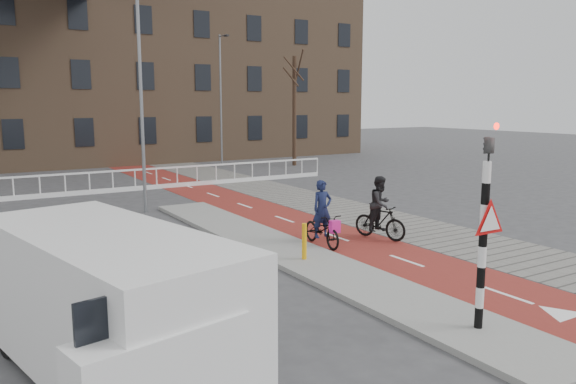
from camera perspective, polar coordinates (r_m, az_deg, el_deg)
ground at (r=12.20m, az=13.26°, el=-10.10°), size 120.00×120.00×0.00m
bike_lane at (r=20.94m, az=-3.20°, el=-1.82°), size 2.50×60.00×0.01m
sidewalk at (r=22.37m, az=3.14°, el=-1.12°), size 3.00×60.00×0.01m
curb_island at (r=14.78m, az=0.30°, el=-6.21°), size 1.80×16.00×0.12m
traffic_signal at (r=9.94m, az=19.38°, el=-2.85°), size 0.80×0.80×3.68m
bollard at (r=13.90m, az=1.67°, el=-5.03°), size 0.12×0.12×0.90m
cyclist_near at (r=15.61m, az=3.50°, el=-3.26°), size 0.72×1.78×1.84m
cyclist_far at (r=16.56m, az=9.34°, el=-2.12°), size 0.97×1.77×1.85m
van at (r=8.59m, az=-17.75°, el=-10.53°), size 3.00×5.33×2.16m
railing at (r=25.60m, az=-23.87°, el=0.09°), size 28.00×0.10×0.99m
townhouse_row at (r=40.65m, az=-24.62°, el=13.71°), size 46.00×10.00×15.90m
tree_right at (r=35.65m, az=0.66°, el=8.18°), size 0.25×0.25×6.81m
streetlight_near at (r=20.75m, az=-14.66°, el=8.40°), size 0.12×0.12×7.64m
streetlight_right at (r=35.47m, az=-6.85°, el=9.11°), size 0.12×0.12×8.05m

